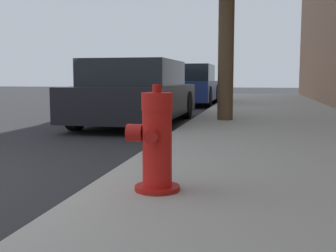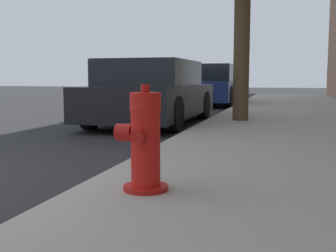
{
  "view_description": "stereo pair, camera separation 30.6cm",
  "coord_description": "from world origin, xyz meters",
  "views": [
    {
      "loc": [
        3.24,
        -2.77,
        0.96
      ],
      "look_at": [
        2.36,
        1.44,
        0.47
      ],
      "focal_mm": 45.0,
      "sensor_mm": 36.0,
      "label": 1
    },
    {
      "loc": [
        3.54,
        -2.7,
        0.96
      ],
      "look_at": [
        2.36,
        1.44,
        0.47
      ],
      "focal_mm": 45.0,
      "sensor_mm": 36.0,
      "label": 2
    }
  ],
  "objects": [
    {
      "name": "parked_car_mid",
      "position": [
        0.89,
        11.94,
        0.69
      ],
      "size": [
        1.87,
        3.85,
        1.42
      ],
      "color": "navy",
      "rests_on": "ground_plane"
    },
    {
      "name": "parked_car_near",
      "position": [
        0.8,
        5.72,
        0.64
      ],
      "size": [
        1.85,
        4.25,
        1.32
      ],
      "color": "black",
      "rests_on": "ground_plane"
    },
    {
      "name": "fire_hydrant",
      "position": [
        2.52,
        0.24,
        0.48
      ],
      "size": [
        0.4,
        0.42,
        0.79
      ],
      "color": "#A91511",
      "rests_on": "sidewalk_slab"
    },
    {
      "name": "sidewalk_slab",
      "position": [
        3.68,
        0.0,
        0.06
      ],
      "size": [
        3.44,
        40.0,
        0.12
      ],
      "color": "#99968E",
      "rests_on": "ground_plane"
    }
  ]
}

